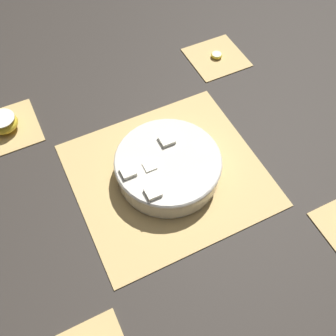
{
  "coord_description": "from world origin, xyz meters",
  "views": [
    {
      "loc": [
        0.22,
        0.44,
        0.76
      ],
      "look_at": [
        0.0,
        0.0,
        0.03
      ],
      "focal_mm": 42.0,
      "sensor_mm": 36.0,
      "label": 1
    }
  ],
  "objects": [
    {
      "name": "bamboo_mat_center",
      "position": [
        0.0,
        0.0,
        0.0
      ],
      "size": [
        0.42,
        0.39,
        0.01
      ],
      "color": "tan",
      "rests_on": "ground_plane"
    },
    {
      "name": "coaster_mat_near_left",
      "position": [
        -0.3,
        -0.3,
        0.0
      ],
      "size": [
        0.15,
        0.15,
        0.01
      ],
      "color": "tan",
      "rests_on": "ground_plane"
    },
    {
      "name": "coaster_mat_near_right",
      "position": [
        0.3,
        -0.3,
        0.0
      ],
      "size": [
        0.15,
        0.15,
        0.01
      ],
      "color": "tan",
      "rests_on": "ground_plane"
    },
    {
      "name": "apple_half",
      "position": [
        0.3,
        -0.3,
        0.03
      ],
      "size": [
        0.07,
        0.07,
        0.04
      ],
      "color": "gold",
      "rests_on": "coaster_mat_near_right"
    },
    {
      "name": "fruit_salad_bowl",
      "position": [
        0.0,
        0.0,
        0.04
      ],
      "size": [
        0.24,
        0.24,
        0.07
      ],
      "color": "silver",
      "rests_on": "bamboo_mat_center"
    },
    {
      "name": "banana_coin_single",
      "position": [
        -0.3,
        -0.3,
        0.01
      ],
      "size": [
        0.03,
        0.03,
        0.01
      ],
      "color": "beige",
      "rests_on": "coaster_mat_near_left"
    },
    {
      "name": "ground_plane",
      "position": [
        0.0,
        0.0,
        0.0
      ],
      "size": [
        6.0,
        6.0,
        0.0
      ],
      "primitive_type": "plane",
      "color": "#2D2823"
    }
  ]
}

